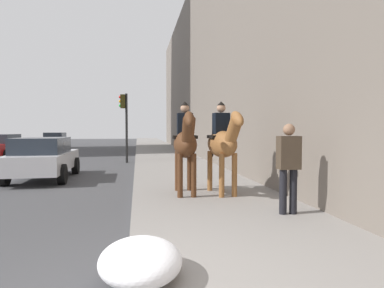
% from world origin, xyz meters
% --- Properties ---
extents(mounted_horse_near, '(2.15, 0.63, 2.29)m').
position_xyz_m(mounted_horse_near, '(4.97, -1.28, 1.39)').
color(mounted_horse_near, '#4C2B16').
rests_on(mounted_horse_near, sidewalk_slab).
extents(mounted_horse_far, '(2.15, 0.70, 2.29)m').
position_xyz_m(mounted_horse_far, '(4.86, -2.20, 1.39)').
color(mounted_horse_far, brown).
rests_on(mounted_horse_far, sidewalk_slab).
extents(pedestrian_greeting, '(0.28, 0.41, 1.70)m').
position_xyz_m(pedestrian_greeting, '(2.77, -2.92, 1.10)').
color(pedestrian_greeting, black).
rests_on(pedestrian_greeting, sidewalk_slab).
extents(car_near_lane, '(4.46, 2.00, 1.44)m').
position_xyz_m(car_near_lane, '(17.73, 7.76, 0.74)').
color(car_near_lane, maroon).
rests_on(car_near_lane, ground).
extents(car_mid_lane, '(4.06, 1.94, 1.44)m').
position_xyz_m(car_mid_lane, '(8.92, 3.05, 0.76)').
color(car_mid_lane, silver).
rests_on(car_mid_lane, ground).
extents(car_far_lane, '(3.82, 2.01, 1.44)m').
position_xyz_m(car_far_lane, '(28.81, 7.32, 0.75)').
color(car_far_lane, silver).
rests_on(car_far_lane, ground).
extents(traffic_light_near_curb, '(0.20, 0.44, 3.55)m').
position_xyz_m(traffic_light_near_curb, '(14.32, 0.51, 2.40)').
color(traffic_light_near_curb, black).
rests_on(traffic_light_near_curb, ground).
extents(snow_pile_near, '(1.15, 0.89, 0.40)m').
position_xyz_m(snow_pile_near, '(0.47, -0.15, 0.32)').
color(snow_pile_near, white).
rests_on(snow_pile_near, sidewalk_slab).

